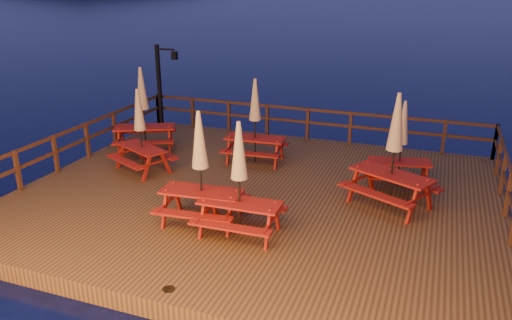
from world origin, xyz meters
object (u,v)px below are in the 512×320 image
object	(u,v)px
lamp_post	(163,78)
picnic_table_0	(140,129)
picnic_table_2	(200,167)
picnic_table_1	(239,178)

from	to	relation	value
lamp_post	picnic_table_0	xyz separation A→B (m)	(1.75, -4.27, -0.56)
lamp_post	picnic_table_2	size ratio (longest dim) A/B	1.16
lamp_post	picnic_table_2	world-z (taller)	lamp_post
picnic_table_1	picnic_table_2	bearing A→B (deg)	166.45
picnic_table_1	picnic_table_2	world-z (taller)	picnic_table_2
lamp_post	picnic_table_0	bearing A→B (deg)	-67.64
lamp_post	picnic_table_2	xyz separation A→B (m)	(4.79, -6.59, -0.45)
picnic_table_1	lamp_post	bearing A→B (deg)	128.65
picnic_table_0	picnic_table_1	size ratio (longest dim) A/B	0.94
lamp_post	picnic_table_2	distance (m)	8.16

